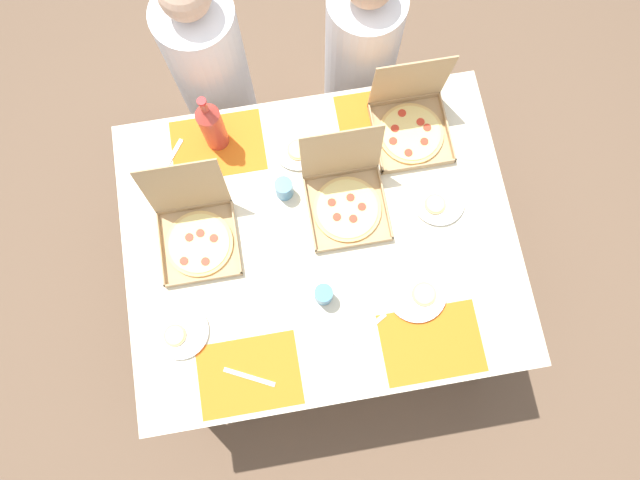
# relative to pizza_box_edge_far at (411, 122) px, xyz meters

# --- Properties ---
(ground_plane) EXTENTS (6.00, 6.00, 0.00)m
(ground_plane) POSITION_rel_pizza_box_edge_far_xyz_m (-0.42, -0.39, -0.82)
(ground_plane) COLOR brown
(dining_table) EXTENTS (1.47, 1.19, 0.77)m
(dining_table) POSITION_rel_pizza_box_edge_far_xyz_m (-0.42, -0.39, -0.15)
(dining_table) COLOR #3F3328
(dining_table) RESTS_ON ground_plane
(placemat_near_left) EXTENTS (0.36, 0.26, 0.00)m
(placemat_near_left) POSITION_rel_pizza_box_edge_far_xyz_m (-0.75, -0.83, -0.05)
(placemat_near_left) COLOR orange
(placemat_near_left) RESTS_ON dining_table
(placemat_near_right) EXTENTS (0.36, 0.26, 0.00)m
(placemat_near_right) POSITION_rel_pizza_box_edge_far_xyz_m (-0.09, -0.83, -0.05)
(placemat_near_right) COLOR orange
(placemat_near_right) RESTS_ON dining_table
(placemat_far_left) EXTENTS (0.36, 0.26, 0.00)m
(placemat_far_left) POSITION_rel_pizza_box_edge_far_xyz_m (-0.75, 0.05, -0.05)
(placemat_far_left) COLOR orange
(placemat_far_left) RESTS_ON dining_table
(placemat_far_right) EXTENTS (0.36, 0.26, 0.00)m
(placemat_far_right) POSITION_rel_pizza_box_edge_far_xyz_m (-0.09, 0.05, -0.05)
(placemat_far_right) COLOR orange
(placemat_far_right) RESTS_ON dining_table
(pizza_box_edge_far) EXTENTS (0.29, 0.29, 0.33)m
(pizza_box_edge_far) POSITION_rel_pizza_box_edge_far_xyz_m (0.00, 0.00, 0.00)
(pizza_box_edge_far) COLOR tan
(pizza_box_edge_far) RESTS_ON dining_table
(pizza_box_corner_left) EXTENTS (0.29, 0.32, 0.33)m
(pizza_box_corner_left) POSITION_rel_pizza_box_edge_far_xyz_m (-0.30, -0.26, 0.00)
(pizza_box_corner_left) COLOR tan
(pizza_box_corner_left) RESTS_ON dining_table
(pizza_box_corner_right) EXTENTS (0.29, 0.34, 0.32)m
(pizza_box_corner_right) POSITION_rel_pizza_box_edge_far_xyz_m (-0.87, -0.29, -0.00)
(pizza_box_corner_right) COLOR tan
(pizza_box_corner_right) RESTS_ON dining_table
(plate_far_left) EXTENTS (0.20, 0.20, 0.03)m
(plate_far_left) POSITION_rel_pizza_box_edge_far_xyz_m (0.05, -0.32, -0.04)
(plate_far_left) COLOR white
(plate_far_left) RESTS_ON dining_table
(plate_near_left) EXTENTS (0.22, 0.22, 0.03)m
(plate_near_left) POSITION_rel_pizza_box_edge_far_xyz_m (-0.44, -0.00, -0.04)
(plate_near_left) COLOR white
(plate_near_left) RESTS_ON dining_table
(plate_far_right) EXTENTS (0.22, 0.22, 0.03)m
(plate_far_right) POSITION_rel_pizza_box_edge_far_xyz_m (-0.11, -0.65, -0.04)
(plate_far_right) COLOR white
(plate_far_right) RESTS_ON dining_table
(plate_near_right) EXTENTS (0.20, 0.20, 0.03)m
(plate_near_right) POSITION_rel_pizza_box_edge_far_xyz_m (-0.97, -0.64, -0.04)
(plate_near_right) COLOR white
(plate_near_right) RESTS_ON dining_table
(soda_bottle) EXTENTS (0.09, 0.09, 0.32)m
(soda_bottle) POSITION_rel_pizza_box_edge_far_xyz_m (-0.75, 0.07, 0.08)
(soda_bottle) COLOR #B2382D
(soda_bottle) RESTS_ON dining_table
(cup_dark) EXTENTS (0.07, 0.07, 0.10)m
(cup_dark) POSITION_rel_pizza_box_edge_far_xyz_m (-0.45, -0.60, -0.00)
(cup_dark) COLOR teal
(cup_dark) RESTS_ON dining_table
(cup_red) EXTENTS (0.07, 0.07, 0.09)m
(cup_red) POSITION_rel_pizza_box_edge_far_xyz_m (-0.52, -0.18, -0.00)
(cup_red) COLOR teal
(cup_red) RESTS_ON dining_table
(fork_by_far_right) EXTENTS (0.05, 0.19, 0.00)m
(fork_by_far_right) POSITION_rel_pizza_box_edge_far_xyz_m (0.17, -0.75, -0.05)
(fork_by_far_right) COLOR #B7B7BC
(fork_by_far_right) RESTS_ON dining_table
(fork_by_near_left) EXTENTS (0.18, 0.10, 0.00)m
(fork_by_near_left) POSITION_rel_pizza_box_edge_far_xyz_m (-0.75, -0.84, -0.05)
(fork_by_near_left) COLOR #B7B7BC
(fork_by_near_left) RESTS_ON dining_table
(fork_by_near_right) EXTENTS (0.17, 0.11, 0.00)m
(fork_by_near_right) POSITION_rel_pizza_box_edge_far_xyz_m (-0.32, -0.75, -0.05)
(fork_by_near_right) COLOR #B7B7BC
(fork_by_near_right) RESTS_ON dining_table
(fork_by_far_left) EXTENTS (0.12, 0.16, 0.00)m
(fork_by_far_left) POSITION_rel_pizza_box_edge_far_xyz_m (-0.94, 0.02, -0.05)
(fork_by_far_left) COLOR #B7B7BC
(fork_by_far_left) RESTS_ON dining_table
(diner_left_seat) EXTENTS (0.32, 0.32, 1.23)m
(diner_left_seat) POSITION_rel_pizza_box_edge_far_xyz_m (-0.75, 0.46, -0.26)
(diner_left_seat) COLOR white
(diner_left_seat) RESTS_ON ground_plane
(diner_right_seat) EXTENTS (0.32, 0.32, 1.15)m
(diner_right_seat) POSITION_rel_pizza_box_edge_far_xyz_m (-0.09, 0.46, -0.30)
(diner_right_seat) COLOR white
(diner_right_seat) RESTS_ON ground_plane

